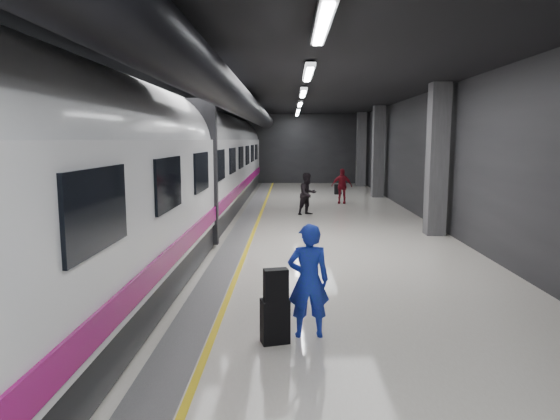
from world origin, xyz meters
TOP-DOWN VIEW (x-y plane):
  - ground at (0.00, 0.00)m, footprint 40.00×40.00m
  - platform_hall at (-0.29, 0.96)m, footprint 10.02×40.02m
  - train at (-3.25, -0.00)m, footprint 3.05×38.00m
  - traveler_main at (0.45, -5.98)m, footprint 0.64×0.45m
  - suitcase_main at (-0.03, -6.23)m, footprint 0.44×0.35m
  - shoulder_bag at (-0.02, -6.26)m, footprint 0.37×0.25m
  - traveler_far_a at (0.85, 5.90)m, footprint 0.99×0.96m
  - traveler_far_b at (2.51, 9.42)m, footprint 0.96×0.51m
  - suitcase_far at (2.70, 13.14)m, footprint 0.37×0.25m

SIDE VIEW (x-z plane):
  - ground at x=0.00m, z-range 0.00..0.00m
  - suitcase_far at x=2.70m, z-range 0.00..0.53m
  - suitcase_main at x=-0.03m, z-range 0.00..0.63m
  - traveler_far_b at x=2.51m, z-range 0.00..1.56m
  - traveler_far_a at x=0.85m, z-range 0.00..1.61m
  - traveler_main at x=0.45m, z-range 0.00..1.67m
  - shoulder_bag at x=-0.02m, z-range 0.63..1.08m
  - train at x=-3.25m, z-range 0.04..4.09m
  - platform_hall at x=-0.29m, z-range 1.28..5.79m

